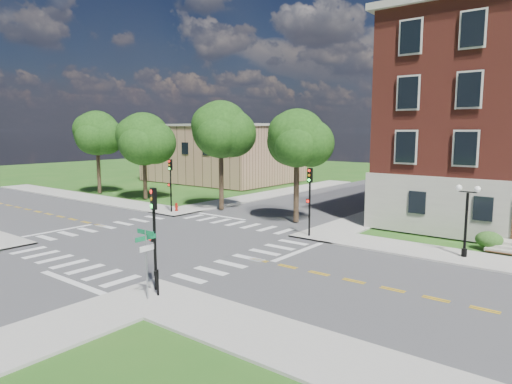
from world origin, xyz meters
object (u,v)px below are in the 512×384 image
Objects in this scene: street_sign_pole at (146,251)px; push_button_post at (157,281)px; traffic_signal_ne at (310,193)px; traffic_signal_se at (154,225)px; traffic_signal_nw at (170,178)px; fire_hydrant at (176,207)px; twin_lamp_west at (466,216)px.

street_sign_pole reaches higher than push_button_post.
street_sign_pole is at bearing -86.90° from traffic_signal_ne.
traffic_signal_nw is at bearing 136.53° from traffic_signal_se.
traffic_signal_ne is 6.40× the size of fire_hydrant.
traffic_signal_se is at bearing -89.31° from traffic_signal_ne.
twin_lamp_west reaches higher than fire_hydrant.
traffic_signal_se and traffic_signal_nw have the same top height.
street_sign_pole is at bearing -44.18° from traffic_signal_nw.
traffic_signal_se is 21.49m from fire_hydrant.
traffic_signal_nw is 1.13× the size of twin_lamp_west.
fire_hydrant is (-15.15, 15.00, -2.72)m from traffic_signal_se.
traffic_signal_ne is 1.13× the size of twin_lamp_west.
traffic_signal_se is 17.89m from twin_lamp_west.
traffic_signal_se is at bearing -44.71° from fire_hydrant.
traffic_signal_ne is (-0.17, 13.89, 0.00)m from traffic_signal_se.
traffic_signal_nw is 4.00× the size of push_button_post.
fire_hydrant is (-0.01, 0.65, -2.72)m from traffic_signal_nw.
traffic_signal_nw is 22.02m from street_sign_pole.
traffic_signal_nw is 1.55× the size of street_sign_pole.
street_sign_pole is at bearing -91.86° from push_button_post.
traffic_signal_ne is 14.55m from push_button_post.
street_sign_pole is 4.13× the size of fire_hydrant.
street_sign_pole is 1.61m from push_button_post.
fire_hydrant is (-25.02, 0.10, -2.06)m from twin_lamp_west.
traffic_signal_ne is at bearing 93.29° from push_button_post.
street_sign_pole is at bearing -45.35° from fire_hydrant.
street_sign_pole is 22.54m from fire_hydrant.
traffic_signal_se is 20.86m from traffic_signal_nw.
push_button_post is (15.79, -14.79, -2.39)m from traffic_signal_nw.
traffic_signal_nw is 2.80m from fire_hydrant.
street_sign_pole is (0.64, -0.98, -0.88)m from traffic_signal_se.
traffic_signal_ne is at bearing -1.74° from traffic_signal_nw.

